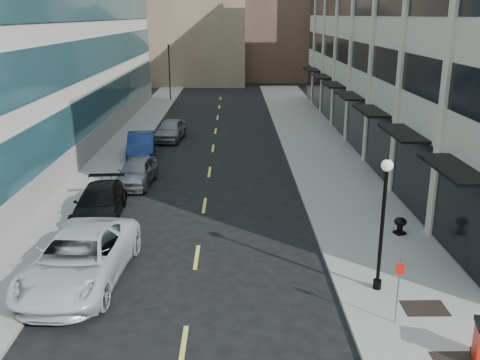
{
  "coord_description": "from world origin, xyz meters",
  "views": [
    {
      "loc": [
        1.47,
        -11.28,
        9.17
      ],
      "look_at": [
        1.74,
        9.91,
        2.6
      ],
      "focal_mm": 40.0,
      "sensor_mm": 36.0,
      "label": 1
    }
  ],
  "objects_px": {
    "car_grey_sedan": "(171,130)",
    "car_silver_sedan": "(137,172)",
    "traffic_signal": "(169,48)",
    "car_white_van": "(79,259)",
    "urn_planter": "(400,224)",
    "car_black_pickup": "(99,203)",
    "lamppost": "(383,213)",
    "car_blue_sedan": "(141,145)",
    "sign_post": "(399,282)"
  },
  "relations": [
    {
      "from": "traffic_signal",
      "to": "car_white_van",
      "type": "bearing_deg",
      "value": -87.95
    },
    {
      "from": "car_black_pickup",
      "to": "car_grey_sedan",
      "type": "xyz_separation_m",
      "value": [
        1.49,
        16.49,
        0.04
      ]
    },
    {
      "from": "car_black_pickup",
      "to": "urn_planter",
      "type": "height_order",
      "value": "car_black_pickup"
    },
    {
      "from": "car_white_van",
      "to": "sign_post",
      "type": "bearing_deg",
      "value": -12.26
    },
    {
      "from": "car_grey_sedan",
      "to": "car_blue_sedan",
      "type": "bearing_deg",
      "value": -99.19
    },
    {
      "from": "urn_planter",
      "to": "car_grey_sedan",
      "type": "bearing_deg",
      "value": 122.27
    },
    {
      "from": "car_grey_sedan",
      "to": "urn_planter",
      "type": "distance_m",
      "value": 22.32
    },
    {
      "from": "traffic_signal",
      "to": "car_grey_sedan",
      "type": "distance_m",
      "value": 19.98
    },
    {
      "from": "car_white_van",
      "to": "lamppost",
      "type": "xyz_separation_m",
      "value": [
        10.4,
        -0.87,
        1.99
      ]
    },
    {
      "from": "car_black_pickup",
      "to": "lamppost",
      "type": "relative_size",
      "value": 1.11
    },
    {
      "from": "car_blue_sedan",
      "to": "car_grey_sedan",
      "type": "bearing_deg",
      "value": 68.48
    },
    {
      "from": "car_black_pickup",
      "to": "urn_planter",
      "type": "distance_m",
      "value": 13.61
    },
    {
      "from": "car_white_van",
      "to": "car_silver_sedan",
      "type": "distance_m",
      "value": 11.46
    },
    {
      "from": "car_silver_sedan",
      "to": "lamppost",
      "type": "xyz_separation_m",
      "value": [
        10.35,
        -12.33,
        2.15
      ]
    },
    {
      "from": "car_silver_sedan",
      "to": "traffic_signal",
      "type": "bearing_deg",
      "value": 97.11
    },
    {
      "from": "lamppost",
      "to": "traffic_signal",
      "type": "bearing_deg",
      "value": 105.51
    },
    {
      "from": "car_black_pickup",
      "to": "sign_post",
      "type": "height_order",
      "value": "sign_post"
    },
    {
      "from": "car_white_van",
      "to": "urn_planter",
      "type": "distance_m",
      "value": 13.19
    },
    {
      "from": "car_black_pickup",
      "to": "urn_planter",
      "type": "bearing_deg",
      "value": -13.86
    },
    {
      "from": "car_white_van",
      "to": "car_grey_sedan",
      "type": "height_order",
      "value": "car_white_van"
    },
    {
      "from": "car_grey_sedan",
      "to": "urn_planter",
      "type": "bearing_deg",
      "value": -51.73
    },
    {
      "from": "car_black_pickup",
      "to": "traffic_signal",
      "type": "bearing_deg",
      "value": 87.34
    },
    {
      "from": "car_white_van",
      "to": "car_silver_sedan",
      "type": "height_order",
      "value": "car_white_van"
    },
    {
      "from": "car_white_van",
      "to": "urn_planter",
      "type": "bearing_deg",
      "value": 21.04
    },
    {
      "from": "car_blue_sedan",
      "to": "car_grey_sedan",
      "type": "relative_size",
      "value": 1.06
    },
    {
      "from": "car_black_pickup",
      "to": "lamppost",
      "type": "height_order",
      "value": "lamppost"
    },
    {
      "from": "car_black_pickup",
      "to": "urn_planter",
      "type": "relative_size",
      "value": 6.97
    },
    {
      "from": "car_grey_sedan",
      "to": "lamppost",
      "type": "relative_size",
      "value": 0.99
    },
    {
      "from": "car_blue_sedan",
      "to": "car_white_van",
      "type": "bearing_deg",
      "value": -94.01
    },
    {
      "from": "car_white_van",
      "to": "urn_planter",
      "type": "xyz_separation_m",
      "value": [
        12.6,
        3.89,
        -0.32
      ]
    },
    {
      "from": "sign_post",
      "to": "urn_planter",
      "type": "xyz_separation_m",
      "value": [
        2.2,
        6.9,
        -0.94
      ]
    },
    {
      "from": "car_blue_sedan",
      "to": "lamppost",
      "type": "bearing_deg",
      "value": -65.32
    },
    {
      "from": "car_black_pickup",
      "to": "car_white_van",
      "type": "bearing_deg",
      "value": -86.5
    },
    {
      "from": "traffic_signal",
      "to": "car_blue_sedan",
      "type": "distance_m",
      "value": 24.88
    },
    {
      "from": "sign_post",
      "to": "car_silver_sedan",
      "type": "bearing_deg",
      "value": 133.22
    },
    {
      "from": "traffic_signal",
      "to": "car_grey_sedan",
      "type": "bearing_deg",
      "value": -83.52
    },
    {
      "from": "sign_post",
      "to": "urn_planter",
      "type": "distance_m",
      "value": 7.3
    },
    {
      "from": "car_black_pickup",
      "to": "car_blue_sedan",
      "type": "xyz_separation_m",
      "value": [
        0.09,
        11.35,
        0.06
      ]
    },
    {
      "from": "car_white_van",
      "to": "car_grey_sedan",
      "type": "xyz_separation_m",
      "value": [
        0.68,
        22.76,
        -0.13
      ]
    },
    {
      "from": "traffic_signal",
      "to": "car_silver_sedan",
      "type": "relative_size",
      "value": 1.56
    },
    {
      "from": "traffic_signal",
      "to": "car_silver_sedan",
      "type": "distance_m",
      "value": 30.98
    },
    {
      "from": "car_blue_sedan",
      "to": "sign_post",
      "type": "height_order",
      "value": "sign_post"
    },
    {
      "from": "lamppost",
      "to": "urn_planter",
      "type": "distance_m",
      "value": 5.73
    },
    {
      "from": "car_grey_sedan",
      "to": "car_silver_sedan",
      "type": "bearing_deg",
      "value": -87.23
    },
    {
      "from": "car_blue_sedan",
      "to": "car_silver_sedan",
      "type": "bearing_deg",
      "value": -89.31
    },
    {
      "from": "car_white_van",
      "to": "traffic_signal",
      "type": "bearing_deg",
      "value": 95.93
    },
    {
      "from": "car_white_van",
      "to": "sign_post",
      "type": "xyz_separation_m",
      "value": [
        10.4,
        -3.01,
        0.62
      ]
    },
    {
      "from": "traffic_signal",
      "to": "car_silver_sedan",
      "type": "height_order",
      "value": "traffic_signal"
    },
    {
      "from": "car_silver_sedan",
      "to": "sign_post",
      "type": "bearing_deg",
      "value": -50.2
    },
    {
      "from": "traffic_signal",
      "to": "car_black_pickup",
      "type": "bearing_deg",
      "value": -88.88
    }
  ]
}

